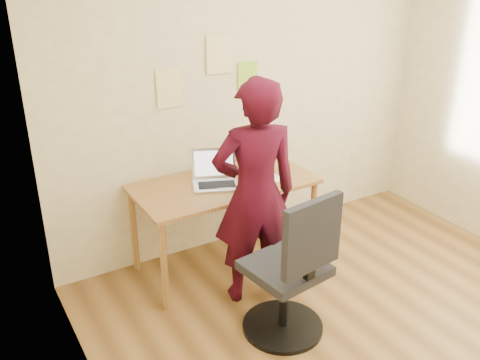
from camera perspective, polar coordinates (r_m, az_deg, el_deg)
room at (r=3.15m, az=17.89°, el=2.69°), size 3.58×3.58×2.78m
desk at (r=4.16m, az=-1.70°, el=-1.35°), size 1.40×0.70×0.74m
laptop at (r=4.09m, az=-2.68°, el=0.30°), size 0.43×0.41×0.25m
paper_sheet at (r=4.23m, az=2.75°, el=0.39°), size 0.19×0.27×0.00m
phone at (r=4.07m, az=1.83°, el=-0.52°), size 0.08×0.13×0.01m
wall_note_left at (r=4.09m, az=-7.53°, el=9.72°), size 0.21×0.00×0.30m
wall_note_mid at (r=4.22m, az=-2.30°, el=13.25°), size 0.21×0.00×0.30m
wall_note_right at (r=4.39m, az=0.84°, el=11.02°), size 0.18×0.00×0.24m
office_chair at (r=3.52m, az=5.56°, el=-10.28°), size 0.55×0.55×1.06m
person at (r=3.71m, az=1.61°, el=-1.54°), size 0.69×0.55×1.67m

